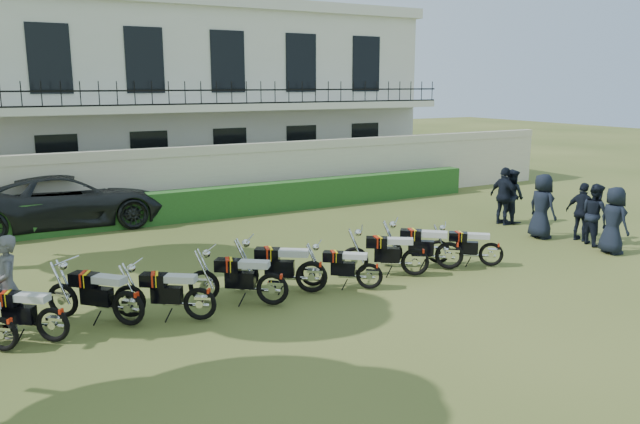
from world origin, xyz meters
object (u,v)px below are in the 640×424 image
(motorcycle_5, at_px, (312,269))
(suv, at_px, (66,200))
(motorcycle_3, at_px, (200,296))
(motorcycle_7, at_px, (415,255))
(inspector, at_px, (8,286))
(motorcycle_0, at_px, (1,326))
(officer_1, at_px, (595,214))
(officer_4, at_px, (512,196))
(motorcycle_2, at_px, (128,299))
(motorcycle_8, at_px, (450,249))
(officer_5, at_px, (504,196))
(officer_0, at_px, (614,220))
(motorcycle_6, at_px, (370,270))
(motorcycle_1, at_px, (52,316))
(officer_2, at_px, (583,212))
(officer_3, at_px, (542,206))
(motorcycle_9, at_px, (491,249))
(motorcycle_4, at_px, (272,281))

(motorcycle_5, bearing_deg, suv, 56.29)
(motorcycle_3, distance_m, motorcycle_7, 5.16)
(inspector, bearing_deg, motorcycle_0, -13.61)
(officer_1, relative_size, officer_4, 0.99)
(motorcycle_2, height_order, inspector, inspector)
(motorcycle_0, distance_m, motorcycle_8, 9.44)
(suv, distance_m, inspector, 8.72)
(motorcycle_0, bearing_deg, officer_1, -50.83)
(motorcycle_7, bearing_deg, officer_5, -28.29)
(suv, relative_size, officer_0, 3.45)
(motorcycle_6, bearing_deg, motorcycle_1, 125.78)
(suv, xyz_separation_m, officer_5, (11.94, -6.27, 0.06))
(officer_2, bearing_deg, officer_3, 32.46)
(motorcycle_3, bearing_deg, officer_0, -57.98)
(motorcycle_2, distance_m, motorcycle_9, 8.45)
(motorcycle_6, height_order, motorcycle_7, motorcycle_7)
(inspector, relative_size, officer_2, 1.09)
(officer_0, relative_size, officer_5, 0.97)
(motorcycle_5, height_order, officer_1, officer_1)
(officer_3, bearing_deg, motorcycle_0, 97.86)
(motorcycle_3, height_order, officer_3, officer_3)
(motorcycle_9, bearing_deg, motorcycle_2, 127.65)
(officer_1, relative_size, officer_2, 1.03)
(motorcycle_4, height_order, suv, suv)
(motorcycle_3, distance_m, motorcycle_5, 2.56)
(motorcycle_7, bearing_deg, inspector, 119.17)
(motorcycle_4, distance_m, suv, 9.75)
(motorcycle_2, height_order, officer_2, officer_2)
(motorcycle_9, bearing_deg, officer_3, -25.94)
(motorcycle_9, xyz_separation_m, officer_1, (3.98, 0.21, 0.38))
(officer_3, bearing_deg, motorcycle_6, 105.10)
(motorcycle_7, bearing_deg, officer_1, -56.20)
(motorcycle_8, bearing_deg, motorcycle_2, 130.40)
(motorcycle_1, bearing_deg, motorcycle_4, -53.83)
(motorcycle_9, relative_size, inspector, 0.81)
(motorcycle_2, xyz_separation_m, officer_4, (12.53, 2.93, 0.33))
(inspector, bearing_deg, motorcycle_7, 84.36)
(motorcycle_3, distance_m, motorcycle_8, 6.17)
(motorcycle_2, relative_size, officer_1, 0.93)
(motorcycle_5, relative_size, officer_3, 0.98)
(officer_0, height_order, officer_2, officer_0)
(motorcycle_1, relative_size, motorcycle_8, 0.96)
(officer_0, bearing_deg, motorcycle_4, 94.80)
(motorcycle_0, relative_size, motorcycle_2, 0.94)
(motorcycle_4, bearing_deg, motorcycle_1, 125.12)
(motorcycle_3, distance_m, officer_3, 10.64)
(motorcycle_1, relative_size, officer_4, 0.92)
(motorcycle_9, bearing_deg, motorcycle_7, 122.84)
(suv, relative_size, officer_3, 3.27)
(motorcycle_0, xyz_separation_m, motorcycle_9, (10.49, -0.30, -0.01))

